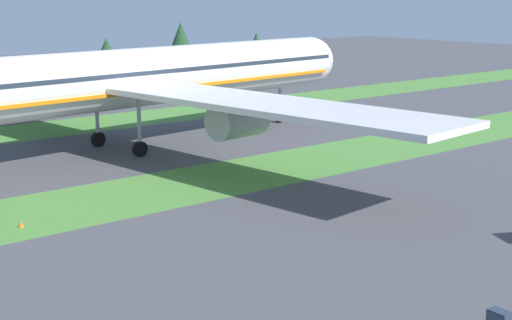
% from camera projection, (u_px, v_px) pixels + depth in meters
% --- Properties ---
extents(grass_strip_near, '(320.00, 12.07, 0.01)m').
position_uv_depth(grass_strip_near, '(148.00, 192.00, 68.56)').
color(grass_strip_near, '#4C8438').
rests_on(grass_strip_near, ground).
extents(airliner, '(68.60, 84.49, 22.76)m').
position_uv_depth(airliner, '(132.00, 78.00, 85.88)').
color(airliner, silver).
rests_on(airliner, ground).
extents(taxiway_marker_1, '(0.44, 0.44, 0.48)m').
position_uv_depth(taxiway_marker_1, '(21.00, 224.00, 58.29)').
color(taxiway_marker_1, orange).
rests_on(taxiway_marker_1, ground).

